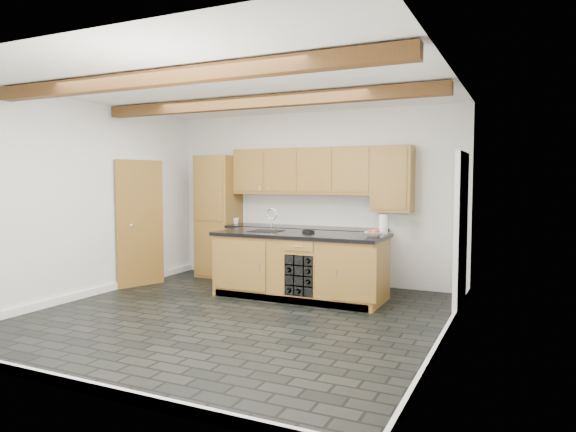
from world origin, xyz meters
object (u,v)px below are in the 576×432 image
Objects in this scene: island at (300,265)px; kitchen_scale at (308,231)px; fruit_bowl at (374,234)px; paper_towel at (383,224)px.

kitchen_scale is (0.10, 0.06, 0.49)m from island.
fruit_bowl is at bearing 15.87° from kitchen_scale.
island is 1.18m from fruit_bowl.
kitchen_scale is 0.72× the size of fruit_bowl.
paper_towel is at bearing 83.29° from fruit_bowl.
kitchen_scale is at bearing 32.33° from island.
fruit_bowl is 0.93× the size of paper_towel.
island is 1.31m from paper_towel.
paper_towel is (1.11, 0.35, 0.60)m from island.
paper_towel reaches higher than island.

